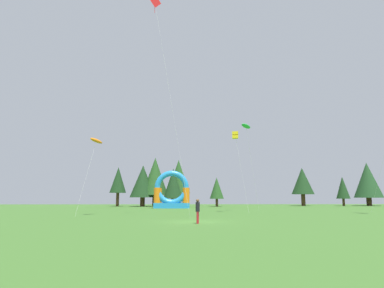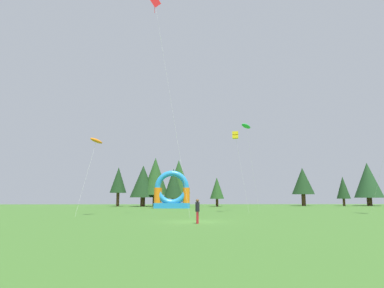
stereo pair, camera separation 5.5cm
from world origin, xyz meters
TOP-DOWN VIEW (x-y plane):
  - ground_plane at (0.00, 0.00)m, footprint 120.00×120.00m
  - kite_green_parafoil at (7.61, 17.58)m, footprint 2.72×2.55m
  - kite_orange_parafoil at (-10.26, 8.49)m, footprint 1.88×3.49m
  - kite_yellow_box at (5.66, 14.75)m, footprint 1.89×0.87m
  - kite_red_diamond at (-4.04, 5.62)m, footprint 4.24×1.06m
  - person_far_side at (0.08, -1.88)m, footprint 0.40×0.40m
  - inflatable_red_slide at (-2.82, 31.48)m, footprint 6.05×4.21m
  - tree_row_1 at (-14.04, 42.24)m, footprint 3.32×3.32m
  - tree_row_2 at (-9.00, 42.02)m, footprint 5.21×5.21m
  - tree_row_3 at (-6.57, 42.39)m, footprint 5.31×5.31m
  - tree_row_4 at (-2.81, 40.19)m, footprint 3.89×3.89m
  - tree_row_5 at (-1.78, 42.82)m, footprint 4.73×4.73m
  - tree_row_6 at (5.84, 40.51)m, footprint 2.81×2.81m
  - tree_row_7 at (24.71, 44.90)m, footprint 4.70×4.70m
  - tree_row_8 at (32.72, 43.53)m, footprint 2.76×2.76m
  - tree_row_9 at (38.96, 45.03)m, footprint 5.88×5.88m

SIDE VIEW (x-z plane):
  - ground_plane at x=0.00m, z-range 0.00..0.00m
  - person_far_side at x=0.08m, z-range 0.17..1.99m
  - inflatable_red_slide at x=-2.82m, z-range -0.98..5.36m
  - tree_row_6 at x=5.84m, z-range 0.73..6.46m
  - tree_row_8 at x=32.72m, z-range 0.72..6.85m
  - tree_row_4 at x=-2.81m, z-range 0.75..8.22m
  - tree_row_2 at x=-9.00m, z-range 0.86..9.09m
  - tree_row_7 at x=24.71m, z-range 1.16..9.22m
  - tree_row_1 at x=-14.04m, z-range 1.28..9.16m
  - tree_row_9 at x=38.96m, z-range 0.82..10.05m
  - tree_row_5 at x=-1.78m, z-range 1.26..10.70m
  - tree_row_3 at x=-6.57m, z-range 1.09..10.92m
  - kite_orange_parafoil at x=-10.26m, z-range 3.73..12.01m
  - kite_yellow_box at x=5.66m, z-range 4.62..14.74m
  - kite_green_parafoil at x=7.61m, z-range 5.49..17.39m
  - kite_red_diamond at x=-4.04m, z-range 10.63..33.36m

